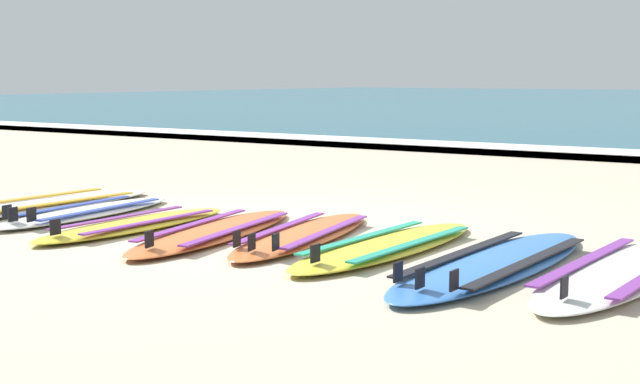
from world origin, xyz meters
name	(u,v)px	position (x,y,z in m)	size (l,w,h in m)	color
ground_plane	(278,230)	(0.00, 0.00, 0.00)	(80.00, 80.00, 0.00)	#C1B599
wave_foam_strip	(573,153)	(0.00, 7.36, 0.06)	(80.00, 1.04, 0.11)	white
surfboard_0	(35,206)	(-2.42, -0.36, 0.04)	(0.77, 2.58, 0.18)	silver
surfboard_1	(86,212)	(-1.76, -0.36, 0.04)	(0.62, 2.01, 0.18)	white
surfboard_2	(135,224)	(-0.96, -0.57, 0.04)	(0.52, 1.95, 0.18)	yellow
surfboard_3	(215,231)	(-0.25, -0.46, 0.04)	(0.91, 2.23, 0.18)	orange
surfboard_4	(304,235)	(0.38, -0.20, 0.04)	(0.87, 2.13, 0.18)	orange
surfboard_5	(388,246)	(1.10, -0.23, 0.04)	(0.62, 2.18, 0.18)	yellow
surfboard_6	(495,263)	(1.92, -0.35, 0.04)	(0.70, 2.48, 0.18)	#3875CC
surfboard_7	(621,271)	(2.63, -0.16, 0.04)	(0.71, 2.40, 0.18)	silver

